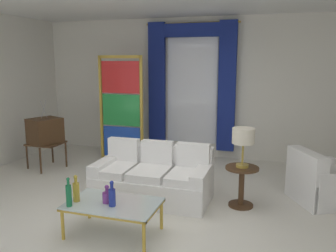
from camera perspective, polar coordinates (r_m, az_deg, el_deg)
ground_plane at (r=5.20m, az=-2.68°, el=-13.27°), size 16.00×16.00×0.00m
wall_rear at (r=7.72m, az=5.11°, el=6.13°), size 8.00×0.12×3.00m
curtained_window at (r=7.57m, az=3.79°, el=7.89°), size 2.00×0.17×2.70m
couch_white_long at (r=5.51m, az=-2.30°, el=-8.47°), size 1.76×0.92×0.86m
coffee_table at (r=4.41m, az=-8.91°, el=-12.64°), size 1.11×0.69×0.41m
bottle_blue_decanter at (r=4.48m, az=-14.70°, el=-10.14°), size 0.08×0.08×0.33m
bottle_crystal_tall at (r=4.36m, az=-15.82°, el=-10.66°), size 0.07×0.07×0.35m
bottle_amber_squat at (r=4.38m, az=-9.86°, el=-11.22°), size 0.11×0.11×0.22m
bottle_ruby_flask at (r=4.26m, az=-9.08°, el=-11.18°), size 0.08×0.08×0.31m
vintage_tv at (r=7.25m, az=-19.34°, el=-0.91°), size 0.69×0.73×1.35m
armchair_white at (r=5.78m, az=23.53°, el=-8.60°), size 1.10×1.09×0.80m
stained_glass_divider at (r=7.23m, az=-7.62°, el=2.24°), size 0.95×0.05×2.20m
peacock_figurine at (r=6.85m, az=-6.86°, el=-5.41°), size 0.44×0.60×0.50m
round_side_table at (r=5.26m, az=11.86°, el=-9.03°), size 0.48×0.48×0.59m
table_lamp_brass at (r=5.08m, az=12.15°, el=-1.86°), size 0.32×0.32×0.57m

